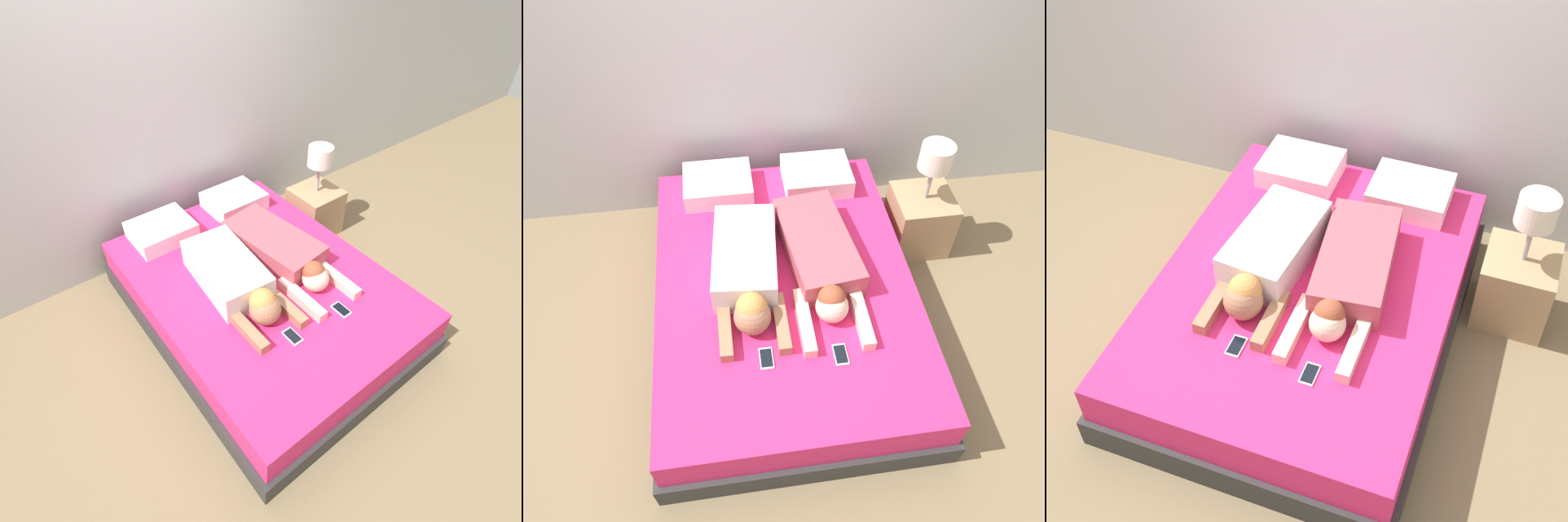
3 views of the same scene
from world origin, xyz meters
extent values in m
plane|color=#7F6B4C|center=(0.00, 0.00, 0.00)|extent=(12.00, 12.00, 0.00)
cube|color=silver|center=(0.00, 1.23, 1.30)|extent=(12.00, 0.06, 2.60)
cube|color=#2D2D2D|center=(0.00, 0.00, 0.09)|extent=(1.61, 2.17, 0.18)
cube|color=#E5286B|center=(0.00, 0.00, 0.30)|extent=(1.55, 2.11, 0.24)
cube|color=white|center=(-0.35, 0.83, 0.49)|extent=(0.47, 0.39, 0.14)
cube|color=white|center=(0.35, 0.83, 0.49)|extent=(0.47, 0.39, 0.14)
cube|color=silver|center=(-0.22, 0.10, 0.53)|extent=(0.43, 0.71, 0.22)
sphere|color=#A37051|center=(-0.22, -0.33, 0.52)|extent=(0.21, 0.21, 0.21)
sphere|color=#D18C47|center=(-0.22, -0.31, 0.57)|extent=(0.18, 0.18, 0.18)
cube|color=#A37051|center=(-0.38, -0.35, 0.45)|extent=(0.07, 0.37, 0.07)
cube|color=#A37051|center=(-0.07, -0.35, 0.45)|extent=(0.07, 0.37, 0.07)
cube|color=#B24C59|center=(0.23, 0.15, 0.51)|extent=(0.46, 0.81, 0.18)
sphere|color=beige|center=(0.23, -0.32, 0.51)|extent=(0.19, 0.19, 0.19)
sphere|color=#99472D|center=(0.23, -0.30, 0.55)|extent=(0.16, 0.16, 0.16)
cube|color=beige|center=(0.07, -0.36, 0.45)|extent=(0.07, 0.42, 0.07)
cube|color=beige|center=(0.39, -0.36, 0.45)|extent=(0.07, 0.42, 0.07)
cube|color=silver|center=(-0.17, -0.54, 0.42)|extent=(0.07, 0.13, 0.01)
cube|color=black|center=(-0.17, -0.54, 0.43)|extent=(0.06, 0.11, 0.00)
cube|color=silver|center=(0.23, -0.58, 0.42)|extent=(0.07, 0.13, 0.01)
cube|color=black|center=(0.23, -0.58, 0.43)|extent=(0.06, 0.11, 0.00)
cube|color=tan|center=(1.07, 0.54, 0.23)|extent=(0.40, 0.40, 0.45)
cylinder|color=#999999|center=(1.07, 0.54, 0.58)|extent=(0.03, 0.03, 0.26)
cylinder|color=silver|center=(1.07, 0.54, 0.79)|extent=(0.22, 0.22, 0.17)
camera|label=1|loc=(-1.27, -1.65, 2.48)|focal=28.00mm
camera|label=2|loc=(-0.27, -1.93, 2.82)|focal=35.00mm
camera|label=3|loc=(0.94, -2.53, 3.24)|focal=50.00mm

